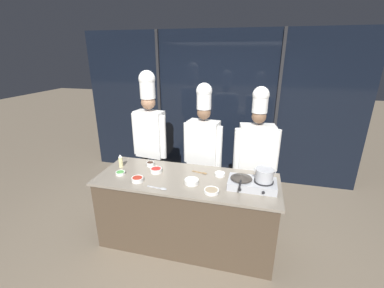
# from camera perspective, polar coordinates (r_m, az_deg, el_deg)

# --- Properties ---
(ground_plane) EXTENTS (24.00, 24.00, 0.00)m
(ground_plane) POSITION_cam_1_polar(r_m,az_deg,el_deg) (3.61, -1.05, -20.51)
(ground_plane) COLOR #7F705B
(window_wall_back) EXTENTS (5.07, 0.09, 2.70)m
(window_wall_back) POSITION_cam_1_polar(r_m,az_deg,el_deg) (4.79, 5.21, 7.95)
(window_wall_back) COLOR black
(window_wall_back) RESTS_ON ground_plane
(demo_counter) EXTENTS (2.17, 0.83, 0.91)m
(demo_counter) POSITION_cam_1_polar(r_m,az_deg,el_deg) (3.33, -1.10, -14.55)
(demo_counter) COLOR #4C3D2D
(demo_counter) RESTS_ON ground_plane
(portable_stove) EXTENTS (0.53, 0.32, 0.10)m
(portable_stove) POSITION_cam_1_polar(r_m,az_deg,el_deg) (2.96, 13.20, -8.58)
(portable_stove) COLOR #B2B5BA
(portable_stove) RESTS_ON demo_counter
(frying_pan) EXTENTS (0.24, 0.42, 0.05)m
(frying_pan) POSITION_cam_1_polar(r_m,az_deg,el_deg) (2.93, 10.92, -7.17)
(frying_pan) COLOR #38332D
(frying_pan) RESTS_ON portable_stove
(stock_pot) EXTENTS (0.22, 0.20, 0.14)m
(stock_pot) POSITION_cam_1_polar(r_m,az_deg,el_deg) (2.91, 15.79, -6.59)
(stock_pot) COLOR #B7BABF
(stock_pot) RESTS_ON portable_stove
(squeeze_bottle_oil) EXTENTS (0.05, 0.05, 0.18)m
(squeeze_bottle_oil) POSITION_cam_1_polar(r_m,az_deg,el_deg) (3.48, -15.57, -3.65)
(squeeze_bottle_oil) COLOR beige
(squeeze_bottle_oil) RESTS_ON demo_counter
(prep_bowl_bell_pepper) EXTENTS (0.15, 0.15, 0.05)m
(prep_bowl_bell_pepper) POSITION_cam_1_polar(r_m,az_deg,el_deg) (3.26, -7.96, -5.74)
(prep_bowl_bell_pepper) COLOR white
(prep_bowl_bell_pepper) RESTS_ON demo_counter
(prep_bowl_chili_flakes) EXTENTS (0.14, 0.14, 0.05)m
(prep_bowl_chili_flakes) POSITION_cam_1_polar(r_m,az_deg,el_deg) (3.08, -12.03, -7.63)
(prep_bowl_chili_flakes) COLOR white
(prep_bowl_chili_flakes) RESTS_ON demo_counter
(prep_bowl_scallions) EXTENTS (0.12, 0.12, 0.04)m
(prep_bowl_scallions) POSITION_cam_1_polar(r_m,az_deg,el_deg) (3.30, -15.64, -6.19)
(prep_bowl_scallions) COLOR white
(prep_bowl_scallions) RESTS_ON demo_counter
(prep_bowl_soy_glaze) EXTENTS (0.10, 0.10, 0.06)m
(prep_bowl_soy_glaze) POSITION_cam_1_polar(r_m,az_deg,el_deg) (3.44, -9.23, -4.36)
(prep_bowl_soy_glaze) COLOR white
(prep_bowl_soy_glaze) RESTS_ON demo_counter
(prep_bowl_onion) EXTENTS (0.13, 0.13, 0.04)m
(prep_bowl_onion) POSITION_cam_1_polar(r_m,az_deg,el_deg) (3.17, 6.21, -6.63)
(prep_bowl_onion) COLOR white
(prep_bowl_onion) RESTS_ON demo_counter
(prep_bowl_mushrooms) EXTENTS (0.17, 0.17, 0.04)m
(prep_bowl_mushrooms) POSITION_cam_1_polar(r_m,az_deg,el_deg) (2.81, 4.34, -10.31)
(prep_bowl_mushrooms) COLOR white
(prep_bowl_mushrooms) RESTS_ON demo_counter
(prep_bowl_garlic) EXTENTS (0.17, 0.17, 0.06)m
(prep_bowl_garlic) POSITION_cam_1_polar(r_m,az_deg,el_deg) (2.97, -0.09, -8.25)
(prep_bowl_garlic) COLOR white
(prep_bowl_garlic) RESTS_ON demo_counter
(serving_spoon_slotted) EXTENTS (0.24, 0.06, 0.02)m
(serving_spoon_slotted) POSITION_cam_1_polar(r_m,az_deg,el_deg) (2.89, -6.97, -9.76)
(serving_spoon_slotted) COLOR #B2B5BA
(serving_spoon_slotted) RESTS_ON demo_counter
(serving_spoon_solid) EXTENTS (0.20, 0.07, 0.02)m
(serving_spoon_solid) POSITION_cam_1_polar(r_m,az_deg,el_deg) (3.21, 2.29, -6.41)
(serving_spoon_solid) COLOR olive
(serving_spoon_solid) RESTS_ON demo_counter
(chef_head) EXTENTS (0.54, 0.27, 2.10)m
(chef_head) POSITION_cam_1_polar(r_m,az_deg,el_deg) (3.81, -9.35, 2.92)
(chef_head) COLOR #232326
(chef_head) RESTS_ON ground_plane
(chef_sous) EXTENTS (0.57, 0.28, 1.95)m
(chef_sous) POSITION_cam_1_polar(r_m,az_deg,el_deg) (3.65, 2.53, 0.44)
(chef_sous) COLOR #4C4C51
(chef_sous) RESTS_ON ground_plane
(chef_line) EXTENTS (0.60, 0.31, 1.93)m
(chef_line) POSITION_cam_1_polar(r_m,az_deg,el_deg) (3.59, 14.06, -0.94)
(chef_line) COLOR #232326
(chef_line) RESTS_ON ground_plane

